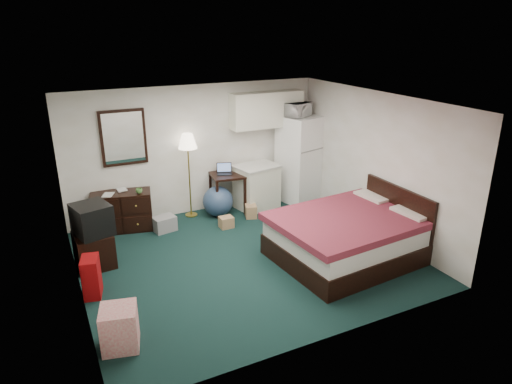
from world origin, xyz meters
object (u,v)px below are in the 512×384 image
kitchen_counter (257,187)px  tv_stand (94,250)px  suitcase (91,277)px  desk (227,193)px  bed (349,237)px  fridge (299,159)px  dresser (122,211)px  floor_lamp (189,176)px

kitchen_counter → tv_stand: size_ratio=1.48×
tv_stand → suitcase: 0.87m
desk → bed: bearing=-62.5°
fridge → tv_stand: fridge is taller
dresser → tv_stand: 1.34m
desk → tv_stand: size_ratio=1.33×
suitcase → dresser: bearing=81.6°
dresser → fridge: (3.67, -0.11, 0.54)m
bed → floor_lamp: bearing=117.0°
floor_lamp → suitcase: (-2.13, -2.09, -0.53)m
suitcase → kitchen_counter: bearing=42.1°
tv_stand → bed: bearing=-27.2°
kitchen_counter → tv_stand: (-3.33, -1.05, -0.17)m
kitchen_counter → desk: bearing=163.3°
kitchen_counter → suitcase: bearing=-162.3°
dresser → kitchen_counter: kitchen_counter is taller
kitchen_counter → suitcase: 3.97m
desk → suitcase: desk is taller
floor_lamp → desk: 0.85m
fridge → suitcase: size_ratio=3.13×
dresser → bed: bearing=-28.8°
floor_lamp → desk: bearing=-9.3°
floor_lamp → fridge: (2.35, -0.18, 0.08)m
desk → suitcase: size_ratio=1.36×
kitchen_counter → suitcase: kitchen_counter is taller
dresser → kitchen_counter: bearing=10.4°
fridge → tv_stand: (-4.33, -1.05, -0.63)m
floor_lamp → desk: (0.73, -0.12, -0.43)m
floor_lamp → bed: floor_lamp is taller
desk → kitchen_counter: (0.62, -0.06, 0.04)m
desk → suitcase: bearing=-138.2°
desk → fridge: fridge is taller
kitchen_counter → fridge: size_ratio=0.48×
tv_stand → kitchen_counter: bearing=12.9°
dresser → tv_stand: size_ratio=1.79×
fridge → suitcase: bearing=-171.7°
bed → tv_stand: (-3.69, 1.53, -0.09)m
floor_lamp → kitchen_counter: (1.35, -0.18, -0.39)m
tv_stand → dresser: bearing=55.8°
bed → desk: bearing=105.6°
kitchen_counter → tv_stand: 3.49m
dresser → floor_lamp: (1.32, 0.07, 0.46)m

